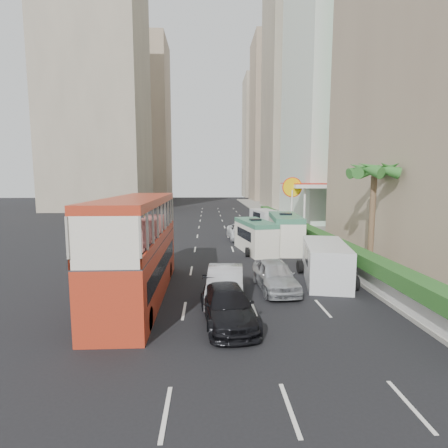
{
  "coord_description": "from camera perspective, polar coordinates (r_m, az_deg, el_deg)",
  "views": [
    {
      "loc": [
        -2.5,
        -17.29,
        5.92
      ],
      "look_at": [
        -1.5,
        4.0,
        3.2
      ],
      "focal_mm": 28.0,
      "sensor_mm": 36.0,
      "label": 1
    }
  ],
  "objects": [
    {
      "name": "sidewalk",
      "position": [
        44.21,
        12.42,
        -0.48
      ],
      "size": [
        6.0,
        120.0,
        0.18
      ],
      "primitive_type": "cube",
      "color": "#99968C",
      "rests_on": "ground"
    },
    {
      "name": "minibus_far",
      "position": [
        29.99,
        9.94,
        -1.34
      ],
      "size": [
        2.81,
        6.87,
        2.97
      ],
      "primitive_type": "cube",
      "rotation": [
        0.0,
        0.0,
        -0.09
      ],
      "color": "silver",
      "rests_on": "ground"
    },
    {
      "name": "double_decker_bus",
      "position": [
        17.96,
        -13.91,
        -3.82
      ],
      "size": [
        2.5,
        11.0,
        5.06
      ],
      "primitive_type": "cube",
      "color": "#B23019",
      "rests_on": "ground"
    },
    {
      "name": "tower_left_a",
      "position": [
        78.05,
        -20.06,
        21.76
      ],
      "size": [
        18.0,
        18.0,
        52.0
      ],
      "primitive_type": "cube",
      "color": "tan",
      "rests_on": "ground"
    },
    {
      "name": "palm_tree",
      "position": [
        23.78,
        22.99,
        0.56
      ],
      "size": [
        0.36,
        0.36,
        6.4
      ],
      "primitive_type": "cylinder",
      "color": "brown",
      "rests_on": "sidewalk"
    },
    {
      "name": "tower_far_b",
      "position": [
        123.65,
        6.6,
        13.77
      ],
      "size": [
        14.0,
        14.0,
        40.0
      ],
      "primitive_type": "cube",
      "color": "tan",
      "rests_on": "ground"
    },
    {
      "name": "panel_van_near",
      "position": [
        21.35,
        16.23,
        -6.01
      ],
      "size": [
        3.32,
        5.95,
        2.24
      ],
      "primitive_type": "cube",
      "rotation": [
        0.0,
        0.0,
        -0.2
      ],
      "color": "silver",
      "rests_on": "ground"
    },
    {
      "name": "car_silver_lane_b",
      "position": [
        19.42,
        8.28,
        -10.55
      ],
      "size": [
        2.19,
        4.82,
        1.6
      ],
      "primitive_type": "imported",
      "rotation": [
        0.0,
        0.0,
        0.06
      ],
      "color": "#B9BCC0",
      "rests_on": "ground"
    },
    {
      "name": "tower_stripe",
      "position": [
        59.86,
        20.3,
        29.53
      ],
      "size": [
        16.0,
        18.0,
        58.0
      ],
      "primitive_type": "cube",
      "color": "white",
      "rests_on": "ground"
    },
    {
      "name": "van_asset",
      "position": [
        34.91,
        2.86,
        -2.5
      ],
      "size": [
        2.74,
        5.54,
        1.51
      ],
      "primitive_type": "imported",
      "rotation": [
        0.0,
        0.0,
        0.04
      ],
      "color": "silver",
      "rests_on": "ground"
    },
    {
      "name": "car_silver_lane_a",
      "position": [
        17.76,
        0.21,
        -12.2
      ],
      "size": [
        2.09,
        5.03,
        1.62
      ],
      "primitive_type": "imported",
      "rotation": [
        0.0,
        0.0,
        -0.08
      ],
      "color": "#B9BCC0",
      "rests_on": "ground"
    },
    {
      "name": "kerb_wall",
      "position": [
        32.9,
        12.69,
        -2.07
      ],
      "size": [
        0.3,
        44.0,
        1.0
      ],
      "primitive_type": "cube",
      "color": "silver",
      "rests_on": "sidewalk"
    },
    {
      "name": "car_black",
      "position": [
        15.17,
        0.61,
        -15.7
      ],
      "size": [
        2.52,
        5.14,
        1.44
      ],
      "primitive_type": "imported",
      "rotation": [
        0.0,
        0.0,
        0.1
      ],
      "color": "black",
      "rests_on": "ground"
    },
    {
      "name": "panel_van_far",
      "position": [
        42.34,
        6.78,
        0.73
      ],
      "size": [
        3.25,
        5.98,
        2.27
      ],
      "primitive_type": "cube",
      "rotation": [
        0.0,
        0.0,
        0.18
      ],
      "color": "silver",
      "rests_on": "ground"
    },
    {
      "name": "tower_left_b",
      "position": [
        110.38,
        -13.35,
        15.99
      ],
      "size": [
        16.0,
        16.0,
        46.0
      ],
      "primitive_type": "cube",
      "color": "tan",
      "rests_on": "ground"
    },
    {
      "name": "tower_mid",
      "position": [
        80.33,
        13.05,
        20.83
      ],
      "size": [
        16.0,
        16.0,
        50.0
      ],
      "primitive_type": "cube",
      "color": "tan",
      "rests_on": "ground"
    },
    {
      "name": "ground_plane",
      "position": [
        18.44,
        5.35,
        -11.48
      ],
      "size": [
        200.0,
        200.0,
        0.0
      ],
      "primitive_type": "plane",
      "color": "black",
      "rests_on": "ground"
    },
    {
      "name": "shell_station",
      "position": [
        42.3,
        14.53,
        2.74
      ],
      "size": [
        6.5,
        8.0,
        5.5
      ],
      "primitive_type": "cube",
      "color": "silver",
      "rests_on": "ground"
    },
    {
      "name": "hedge",
      "position": [
        32.77,
        12.73,
        -0.61
      ],
      "size": [
        1.1,
        44.0,
        0.7
      ],
      "primitive_type": "cube",
      "color": "#2D6626",
      "rests_on": "kerb_wall"
    },
    {
      "name": "tower_far_a",
      "position": [
        102.45,
        8.67,
        16.22
      ],
      "size": [
        14.0,
        14.0,
        44.0
      ],
      "primitive_type": "cube",
      "color": "tan",
      "rests_on": "ground"
    },
    {
      "name": "minibus_near",
      "position": [
        28.85,
        5.1,
        -1.98
      ],
      "size": [
        2.98,
        6.1,
        2.59
      ],
      "primitive_type": "cube",
      "rotation": [
        0.0,
        0.0,
        0.18
      ],
      "color": "silver",
      "rests_on": "ground"
    }
  ]
}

